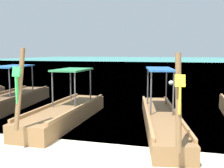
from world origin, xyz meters
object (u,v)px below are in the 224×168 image
(longtail_boat_turquoise_ribbon, at_px, (3,103))
(longtail_boat_green_ribbon, at_px, (66,112))
(mooring_buoy_near, at_px, (171,83))
(longtail_boat_yellow_ribbon, at_px, (161,118))

(longtail_boat_turquoise_ribbon, height_order, longtail_boat_green_ribbon, longtail_boat_turquoise_ribbon)
(longtail_boat_turquoise_ribbon, relative_size, mooring_buoy_near, 19.61)
(longtail_boat_turquoise_ribbon, xyz_separation_m, longtail_boat_yellow_ribbon, (6.56, -0.77, -0.03))
(longtail_boat_yellow_ribbon, xyz_separation_m, mooring_buoy_near, (-0.08, 10.99, -0.12))
(longtail_boat_turquoise_ribbon, height_order, longtail_boat_yellow_ribbon, longtail_boat_turquoise_ribbon)
(longtail_boat_turquoise_ribbon, distance_m, mooring_buoy_near, 12.11)
(longtail_boat_yellow_ribbon, relative_size, mooring_buoy_near, 16.97)
(longtail_boat_green_ribbon, xyz_separation_m, longtail_boat_yellow_ribbon, (3.31, 0.14, -0.02))
(longtail_boat_turquoise_ribbon, relative_size, longtail_boat_green_ribbon, 1.35)
(longtail_boat_green_ribbon, height_order, longtail_boat_yellow_ribbon, longtail_boat_green_ribbon)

